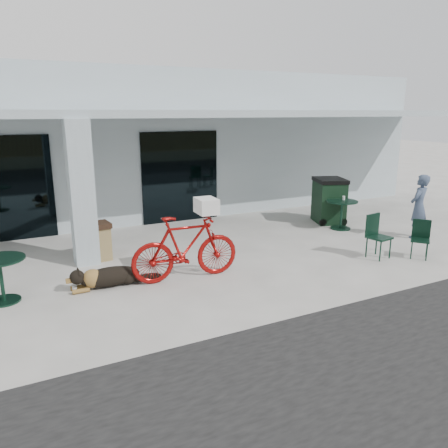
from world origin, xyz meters
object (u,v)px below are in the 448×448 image
trash_receptacle (99,241)px  cafe_chair_far_a (379,237)px  person (419,207)px  wheeled_bin (329,200)px  dog (110,275)px  cafe_table_far (341,215)px  cafe_chair_far_b (420,240)px  cafe_table_near (2,280)px  bicycle (186,248)px

trash_receptacle → cafe_chair_far_a: bearing=-25.8°
cafe_chair_far_a → person: person is taller
person → trash_receptacle: size_ratio=1.96×
cafe_chair_far_a → wheeled_bin: wheeled_bin is taller
cafe_chair_far_a → dog: bearing=160.8°
cafe_table_far → cafe_chair_far_a: bearing=-112.6°
cafe_table_far → cafe_chair_far_b: (-0.15, -2.80, 0.02)m
dog → trash_receptacle: size_ratio=1.53×
cafe_chair_far_b → cafe_chair_far_a: bearing=-155.8°
dog → wheeled_bin: wheeled_bin is taller
dog → cafe_table_near: bearing=174.7°
cafe_table_near → bicycle: bearing=-7.8°
dog → person: 8.06m
bicycle → cafe_chair_far_b: bearing=-99.4°
cafe_table_far → person: size_ratio=0.52×
dog → wheeled_bin: (7.06, 2.10, 0.45)m
cafe_table_near → trash_receptacle: size_ratio=1.00×
cafe_table_near → cafe_chair_far_b: 8.70m
cafe_chair_far_b → cafe_table_near: bearing=-139.8°
wheeled_bin → trash_receptacle: bearing=-155.7°
bicycle → cafe_table_far: bearing=-70.1°
cafe_table_near → cafe_chair_far_a: 7.80m
bicycle → wheeled_bin: (5.62, 2.40, 0.01)m
cafe_table_far → trash_receptacle: (-6.71, 0.39, 0.02)m
dog → cafe_chair_far_b: bearing=-13.3°
cafe_table_near → cafe_table_far: (8.69, 1.15, 0.01)m
cafe_chair_far_a → cafe_chair_far_b: (0.84, -0.43, -0.07)m
bicycle → trash_receptacle: bicycle is taller
cafe_table_far → trash_receptacle: bearing=176.6°
bicycle → cafe_chair_far_b: (5.26, -1.20, -0.22)m
cafe_table_far → cafe_chair_far_b: cafe_chair_far_b is taller
cafe_chair_far_b → trash_receptacle: 7.30m
dog → cafe_table_far: size_ratio=1.51×
bicycle → cafe_chair_far_b: bicycle is taller
person → wheeled_bin: 2.60m
person → trash_receptacle: bearing=-31.5°
cafe_table_far → dog: bearing=-169.3°
cafe_chair_far_a → trash_receptacle: bearing=145.4°
dog → person: person is taller
trash_receptacle → wheeled_bin: wheeled_bin is taller
cafe_chair_far_b → cafe_table_far: bearing=138.0°
bicycle → cafe_table_far: bicycle is taller
dog → cafe_chair_far_b: cafe_chair_far_b is taller
cafe_chair_far_a → cafe_chair_far_b: 0.94m
person → trash_receptacle: (-7.89, 1.99, -0.41)m
cafe_chair_far_b → person: (1.33, 1.20, 0.41)m
cafe_chair_far_b → wheeled_bin: bearing=135.5°
cafe_table_far → cafe_chair_far_b: bearing=-93.1°
bicycle → cafe_table_near: bicycle is taller
cafe_chair_far_a → person: (2.17, 0.77, 0.34)m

